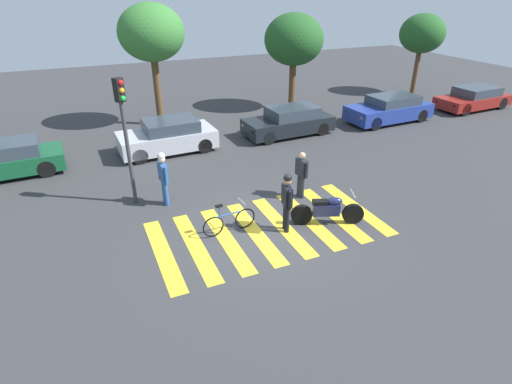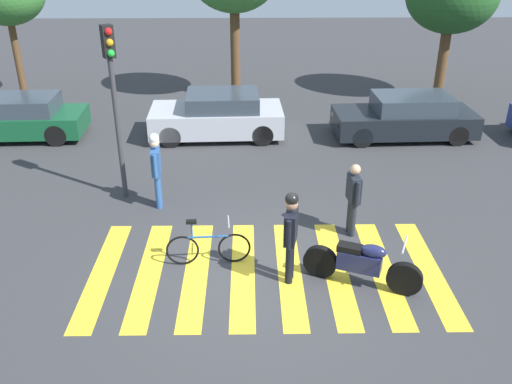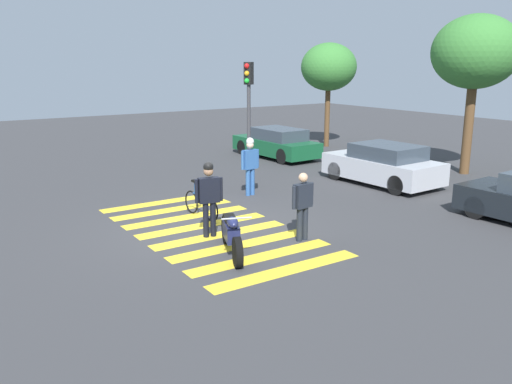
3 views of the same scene
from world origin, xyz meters
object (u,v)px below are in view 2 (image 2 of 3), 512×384
Objects in this scene: police_motorcycle at (362,264)px; officer_on_foot at (353,195)px; car_silver_sedan at (218,116)px; officer_by_motorcycle at (291,231)px; car_black_suv at (406,117)px; leaning_bicycle at (208,247)px; traffic_light_pole at (113,86)px; pedestrian_bystander at (156,165)px; car_green_compact at (14,118)px.

officer_on_foot is (0.13, 1.85, 0.46)m from police_motorcycle.
police_motorcycle is 0.51× the size of car_silver_sedan.
officer_on_foot is 0.89× the size of officer_by_motorcycle.
officer_by_motorcycle is 8.54m from car_black_suv.
leaning_bicycle is 0.40× the size of car_silver_sedan.
officer_by_motorcycle is 0.45× the size of car_silver_sedan.
traffic_light_pole reaches higher than leaning_bicycle.
car_black_suv is 1.05× the size of traffic_light_pole.
car_black_suv is at bearing 70.11° from police_motorcycle.
pedestrian_bystander is at bearing 142.64° from police_motorcycle.
car_silver_sedan is 5.76m from car_black_suv.
pedestrian_bystander reaches higher than officer_on_foot.
car_black_suv is (2.77, 7.66, 0.18)m from police_motorcycle.
traffic_light_pole is (4.14, -4.10, 2.13)m from car_green_compact.
leaning_bicycle is 0.38× the size of car_green_compact.
leaning_bicycle is 4.39m from traffic_light_pole.
pedestrian_bystander reaches higher than leaning_bicycle.
leaning_bicycle is 3.23m from officer_on_foot.
pedestrian_bystander reaches higher than car_black_suv.
officer_by_motorcycle is at bearing -20.52° from leaning_bicycle.
police_motorcycle reaches higher than leaning_bicycle.
police_motorcycle is at bearing -37.36° from pedestrian_bystander.
leaning_bicycle is (-2.86, 0.75, -0.10)m from police_motorcycle.
police_motorcycle is 0.51× the size of traffic_light_pole.
car_silver_sedan is 5.08m from traffic_light_pole.
car_silver_sedan is (-2.98, 7.84, 0.21)m from police_motorcycle.
car_silver_sedan reaches higher than car_green_compact.
traffic_light_pole reaches higher than pedestrian_bystander.
pedestrian_bystander is (-4.30, 1.33, 0.15)m from officer_on_foot.
officer_by_motorcycle reaches higher than car_green_compact.
pedestrian_bystander is 0.45× the size of car_silver_sedan.
officer_by_motorcycle is at bearing -46.43° from pedestrian_bystander.
car_black_suv is (5.63, 6.92, 0.27)m from leaning_bicycle.
police_motorcycle is 1.14× the size of officer_by_motorcycle.
police_motorcycle is 1.29× the size of officer_on_foot.
car_silver_sedan is at bearing 63.28° from traffic_light_pole.
officer_on_foot is at bearing 85.92° from police_motorcycle.
officer_by_motorcycle reaches higher than pedestrian_bystander.
officer_by_motorcycle is at bearing -44.02° from car_green_compact.
pedestrian_bystander is at bearing 133.57° from officer_by_motorcycle.
officer_on_foot is 0.89× the size of pedestrian_bystander.
officer_by_motorcycle is (-1.30, 0.17, 0.61)m from police_motorcycle.
officer_on_foot reaches higher than car_green_compact.
pedestrian_bystander reaches higher than car_green_compact.
traffic_light_pole is at bearing 160.38° from officer_on_foot.
traffic_light_pole reaches higher than car_silver_sedan.
traffic_light_pole is at bearing 143.80° from police_motorcycle.
police_motorcycle is at bearing -36.20° from traffic_light_pole.
leaning_bicycle is 1.02× the size of officer_on_foot.
traffic_light_pole reaches higher than car_black_suv.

